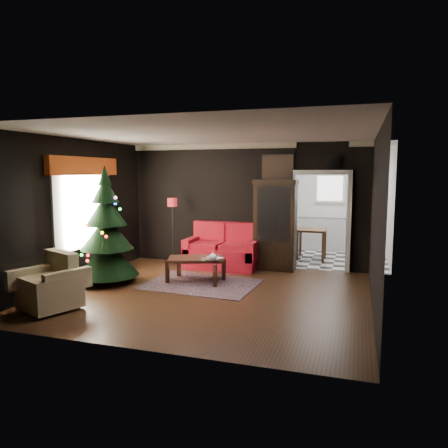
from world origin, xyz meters
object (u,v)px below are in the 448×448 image
(armchair, at_px, (49,281))
(teapot, at_px, (213,257))
(coffee_table, at_px, (196,269))
(curio_cabinet, at_px, (275,227))
(wall_clock, at_px, (334,161))
(loveseat, at_px, (223,246))
(christmas_tree, at_px, (107,230))
(kitchen_table, at_px, (311,244))
(floor_lamp, at_px, (173,229))

(armchair, bearing_deg, teapot, 68.88)
(coffee_table, height_order, teapot, teapot)
(curio_cabinet, distance_m, wall_clock, 1.88)
(loveseat, distance_m, coffee_table, 1.37)
(loveseat, distance_m, christmas_tree, 2.64)
(teapot, relative_size, kitchen_table, 0.22)
(loveseat, relative_size, floor_lamp, 1.16)
(curio_cabinet, relative_size, kitchen_table, 2.53)
(christmas_tree, height_order, kitchen_table, christmas_tree)
(christmas_tree, xyz_separation_m, armchair, (0.07, -1.72, -0.59))
(kitchen_table, bearing_deg, coffee_table, -122.70)
(coffee_table, xyz_separation_m, kitchen_table, (1.92, 2.99, 0.12))
(christmas_tree, bearing_deg, armchair, -87.83)
(curio_cabinet, height_order, wall_clock, wall_clock)
(christmas_tree, height_order, coffee_table, christmas_tree)
(christmas_tree, height_order, teapot, christmas_tree)
(christmas_tree, bearing_deg, curio_cabinet, 36.19)
(loveseat, relative_size, teapot, 10.17)
(coffee_table, distance_m, kitchen_table, 3.55)
(christmas_tree, distance_m, coffee_table, 1.90)
(curio_cabinet, relative_size, floor_lamp, 1.30)
(christmas_tree, xyz_separation_m, coffee_table, (1.63, 0.56, -0.80))
(kitchen_table, bearing_deg, armchair, -123.48)
(coffee_table, bearing_deg, armchair, -124.47)
(curio_cabinet, distance_m, armchair, 4.79)
(teapot, relative_size, wall_clock, 0.52)
(coffee_table, bearing_deg, kitchen_table, 57.30)
(loveseat, relative_size, wall_clock, 5.31)
(floor_lamp, bearing_deg, christmas_tree, -105.68)
(floor_lamp, xyz_separation_m, armchair, (-0.47, -3.61, -0.37))
(teapot, bearing_deg, kitchen_table, 65.01)
(coffee_table, distance_m, teapot, 0.57)
(armchair, xyz_separation_m, wall_clock, (4.03, 4.02, 1.92))
(loveseat, xyz_separation_m, kitchen_table, (1.80, 1.65, -0.12))
(loveseat, height_order, kitchen_table, loveseat)
(armchair, xyz_separation_m, teapot, (1.99, 2.06, 0.11))
(coffee_table, height_order, kitchen_table, kitchen_table)
(christmas_tree, relative_size, wall_clock, 7.19)
(floor_lamp, relative_size, armchair, 1.75)
(christmas_tree, bearing_deg, teapot, 9.54)
(loveseat, bearing_deg, kitchen_table, 42.51)
(curio_cabinet, height_order, armchair, curio_cabinet)
(christmas_tree, distance_m, armchair, 1.82)
(curio_cabinet, bearing_deg, kitchen_table, 65.56)
(curio_cabinet, xyz_separation_m, teapot, (-0.84, -1.77, -0.38))
(floor_lamp, relative_size, teapot, 8.74)
(curio_cabinet, distance_m, floor_lamp, 2.38)
(wall_clock, bearing_deg, christmas_tree, -150.70)
(curio_cabinet, distance_m, kitchen_table, 1.67)
(curio_cabinet, relative_size, teapot, 11.36)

